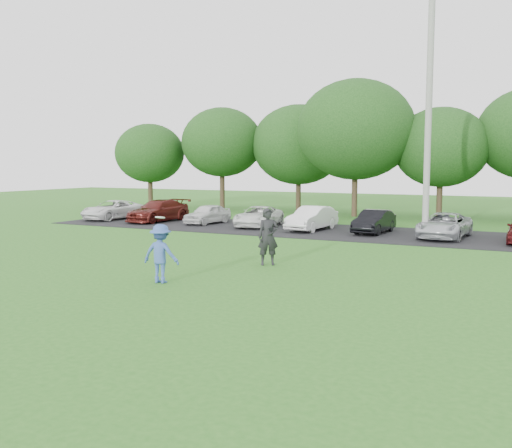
% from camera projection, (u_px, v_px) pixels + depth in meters
% --- Properties ---
extents(ground, '(100.00, 100.00, 0.00)m').
position_uv_depth(ground, '(201.00, 281.00, 16.28)').
color(ground, '#28641C').
rests_on(ground, ground).
extents(parking_lot, '(32.00, 6.50, 0.03)m').
position_uv_depth(parking_lot, '(342.00, 232.00, 27.85)').
color(parking_lot, black).
rests_on(parking_lot, ground).
extents(utility_pole, '(0.28, 0.28, 10.92)m').
position_uv_depth(utility_pole, '(429.00, 115.00, 24.67)').
color(utility_pole, gray).
rests_on(utility_pole, ground).
extents(frisbee_player, '(1.13, 0.74, 1.89)m').
position_uv_depth(frisbee_player, '(161.00, 254.00, 15.92)').
color(frisbee_player, '#3A59A6').
rests_on(frisbee_player, ground).
extents(camera_bystander, '(0.82, 0.75, 1.88)m').
position_uv_depth(camera_bystander, '(268.00, 237.00, 18.72)').
color(camera_bystander, black).
rests_on(camera_bystander, ground).
extents(parked_cars, '(30.62, 4.64, 1.24)m').
position_uv_depth(parked_cars, '(324.00, 219.00, 28.30)').
color(parked_cars, white).
rests_on(parked_cars, parking_lot).
extents(tree_row, '(42.39, 9.85, 8.64)m').
position_uv_depth(tree_row, '(416.00, 138.00, 35.36)').
color(tree_row, '#38281C').
rests_on(tree_row, ground).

